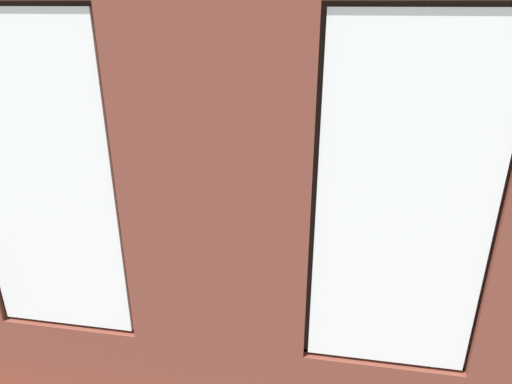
# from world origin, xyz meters

# --- Properties ---
(ground_plane) EXTENTS (6.85, 5.64, 0.10)m
(ground_plane) POSITION_xyz_m (0.00, 0.00, -0.05)
(ground_plane) COLOR #99663D
(brick_wall_with_windows) EXTENTS (6.25, 0.30, 3.54)m
(brick_wall_with_windows) POSITION_xyz_m (0.00, 2.44, 1.74)
(brick_wall_with_windows) COLOR brown
(brick_wall_with_windows) RESTS_ON ground_plane
(white_wall_right) EXTENTS (0.10, 4.64, 3.54)m
(white_wall_right) POSITION_xyz_m (3.08, 0.20, 1.77)
(white_wall_right) COLOR silver
(white_wall_right) RESTS_ON ground_plane
(couch_by_window) EXTENTS (2.09, 0.87, 0.80)m
(couch_by_window) POSITION_xyz_m (0.67, 1.79, 0.33)
(couch_by_window) COLOR black
(couch_by_window) RESTS_ON ground_plane
(couch_left) EXTENTS (1.00, 1.89, 0.80)m
(couch_left) POSITION_xyz_m (-2.43, 0.32, 0.33)
(couch_left) COLOR black
(couch_left) RESTS_ON ground_plane
(coffee_table) EXTENTS (1.55, 0.78, 0.43)m
(coffee_table) POSITION_xyz_m (0.24, -0.11, 0.38)
(coffee_table) COLOR olive
(coffee_table) RESTS_ON ground_plane
(cup_ceramic) EXTENTS (0.08, 0.08, 0.09)m
(cup_ceramic) POSITION_xyz_m (-0.19, -0.25, 0.47)
(cup_ceramic) COLOR silver
(cup_ceramic) RESTS_ON coffee_table
(candle_jar) EXTENTS (0.08, 0.08, 0.12)m
(candle_jar) POSITION_xyz_m (0.24, -0.11, 0.49)
(candle_jar) COLOR #B7333D
(candle_jar) RESTS_ON coffee_table
(table_plant_small) EXTENTS (0.15, 0.15, 0.24)m
(table_plant_small) POSITION_xyz_m (0.71, 0.01, 0.55)
(table_plant_small) COLOR beige
(table_plant_small) RESTS_ON coffee_table
(remote_gray) EXTENTS (0.17, 0.14, 0.02)m
(remote_gray) POSITION_xyz_m (0.13, 0.01, 0.44)
(remote_gray) COLOR #59595B
(remote_gray) RESTS_ON coffee_table
(media_console) EXTENTS (1.12, 0.42, 0.59)m
(media_console) POSITION_xyz_m (2.78, 0.08, 0.30)
(media_console) COLOR black
(media_console) RESTS_ON ground_plane
(tv_flatscreen) EXTENTS (0.96, 0.20, 0.67)m
(tv_flatscreen) POSITION_xyz_m (2.78, 0.08, 0.93)
(tv_flatscreen) COLOR black
(tv_flatscreen) RESTS_ON media_console
(papasan_chair) EXTENTS (1.18, 1.18, 0.72)m
(papasan_chair) POSITION_xyz_m (0.22, -1.66, 0.46)
(papasan_chair) COLOR olive
(papasan_chair) RESTS_ON ground_plane
(potted_plant_between_couches) EXTENTS (1.14, 1.14, 1.26)m
(potted_plant_between_couches) POSITION_xyz_m (-0.80, 1.74, 0.75)
(potted_plant_between_couches) COLOR #47423D
(potted_plant_between_couches) RESTS_ON ground_plane
(potted_plant_by_left_couch) EXTENTS (0.25, 0.25, 0.38)m
(potted_plant_by_left_couch) POSITION_xyz_m (-2.03, -1.06, 0.24)
(potted_plant_by_left_couch) COLOR #9E5638
(potted_plant_by_left_couch) RESTS_ON ground_plane
(potted_plant_near_tv) EXTENTS (0.71, 0.71, 1.08)m
(potted_plant_near_tv) POSITION_xyz_m (2.23, 1.09, 0.73)
(potted_plant_near_tv) COLOR beige
(potted_plant_near_tv) RESTS_ON ground_plane
(potted_plant_corner_near_left) EXTENTS (0.75, 0.80, 1.20)m
(potted_plant_corner_near_left) POSITION_xyz_m (-2.58, -1.82, 0.63)
(potted_plant_corner_near_left) COLOR #9E5638
(potted_plant_corner_near_left) RESTS_ON ground_plane
(potted_plant_foreground_right) EXTENTS (0.65, 0.65, 0.88)m
(potted_plant_foreground_right) POSITION_xyz_m (2.48, -1.77, 0.59)
(potted_plant_foreground_right) COLOR gray
(potted_plant_foreground_right) RESTS_ON ground_plane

